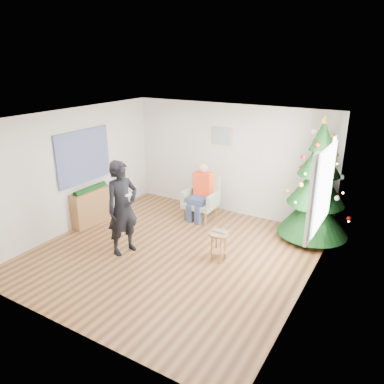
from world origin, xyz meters
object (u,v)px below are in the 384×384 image
Objects in this scene: armchair at (202,203)px; stool at (218,246)px; standing_man at (122,208)px; console at (92,207)px; christmas_tree at (317,186)px.

stool is at bearing -53.50° from armchair.
standing_man is at bearing -104.37° from armchair.
console is (-3.21, 0.02, 0.11)m from stool.
standing_man reaches higher than console.
christmas_tree reaches higher than console.
christmas_tree is 2.56× the size of console.
armchair is 1.00× the size of console.
christmas_tree is 2.36m from stool.
standing_man is (-0.49, -2.18, 0.55)m from armchair.
stool is 3.21m from console.
armchair is at bearing 128.35° from stool.
standing_man is (-1.71, -0.63, 0.63)m from stool.
christmas_tree is 4.87m from console.
christmas_tree is at bearing 25.94° from console.
standing_man is at bearing -159.81° from stool.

